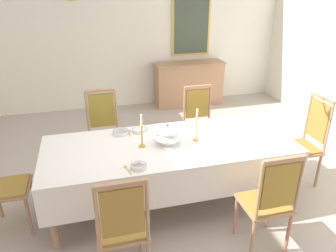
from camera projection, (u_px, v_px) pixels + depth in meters
ground at (168, 197)px, 4.03m from camera, size 6.53×6.70×0.04m
back_wall at (124, 24)px, 6.32m from camera, size 6.53×0.08×3.35m
dining_table at (170, 149)px, 3.65m from camera, size 2.77×1.10×0.78m
tablecloth at (170, 152)px, 3.67m from camera, size 2.79×1.12×0.42m
chair_south_a at (122, 226)px, 2.72m from camera, size 0.44×0.42×1.08m
chair_north_a at (104, 131)px, 4.40m from camera, size 0.44×0.42×1.13m
chair_south_b at (269, 200)px, 3.03m from camera, size 0.44×0.42×1.09m
chair_north_b at (200, 122)px, 4.72m from camera, size 0.44×0.42×1.08m
chair_head_west at (0, 183)px, 3.30m from camera, size 0.42×0.44×1.09m
chair_head_east at (306, 140)px, 4.12m from camera, size 0.42×0.44×1.16m
soup_tureen at (168, 134)px, 3.57m from camera, size 0.30×0.30×0.24m
candlestick_west at (142, 134)px, 3.49m from camera, size 0.07×0.07×0.38m
candlestick_east at (197, 128)px, 3.63m from camera, size 0.07×0.07×0.38m
bowl_near_left at (139, 166)px, 3.14m from camera, size 0.16×0.16×0.04m
bowl_near_right at (140, 130)px, 3.89m from camera, size 0.19×0.19×0.04m
bowl_far_left at (121, 132)px, 3.84m from camera, size 0.19×0.19×0.05m
spoon_primary at (126, 168)px, 3.14m from camera, size 0.06×0.17×0.01m
spoon_secondary at (129, 131)px, 3.90m from camera, size 0.04×0.18×0.01m
sideboard at (189, 84)px, 6.84m from camera, size 1.44×0.48×0.90m
framed_painting at (191, 18)px, 6.56m from camera, size 0.81×0.05×1.48m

